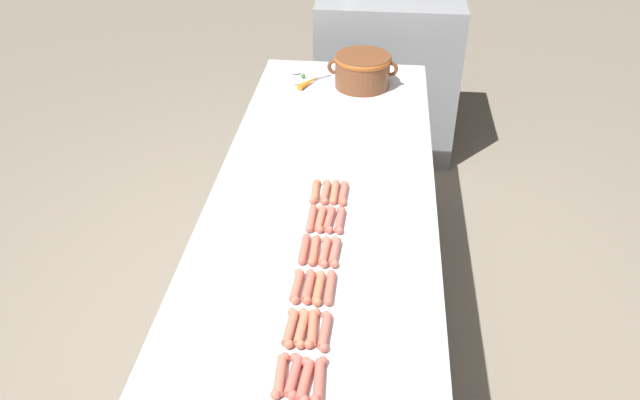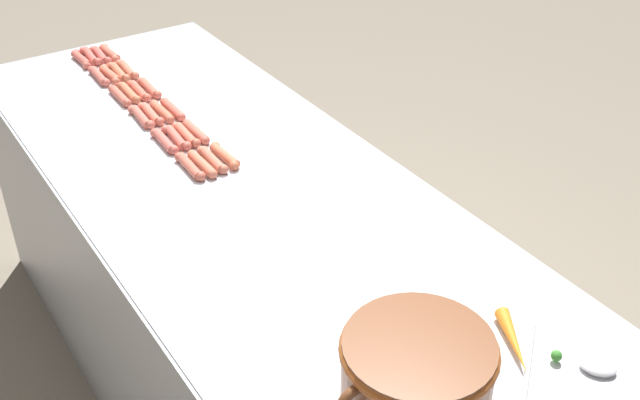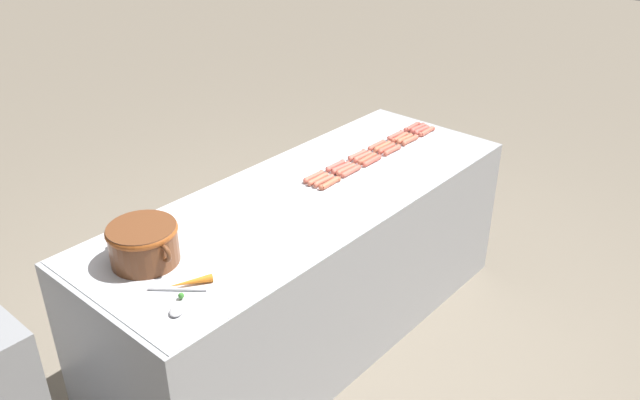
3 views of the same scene
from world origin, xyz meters
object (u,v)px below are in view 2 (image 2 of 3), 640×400
hot_dog_12 (90,56)px  hot_dog_22 (164,141)px  hot_dog_23 (190,167)px  hot_dog_21 (141,117)px  hot_dog_10 (186,135)px  hot_dog_14 (129,93)px  serving_spoon (575,366)px  hot_dog_13 (110,75)px  hot_dog_9 (162,112)px  hot_dog_5 (225,156)px  hot_dog_8 (139,91)px  hot_dog_7 (119,72)px  bean_pot (417,371)px  hot_dog_0 (110,53)px  hot_dog_15 (151,114)px  hot_dog_11 (212,160)px  carrot (516,342)px  hot_dog_17 (202,164)px  hot_dog_16 (176,138)px  hot_dog_1 (127,70)px  hot_dog_3 (173,109)px  hot_dog_20 (120,96)px  hot_dog_2 (149,88)px  hot_dog_6 (100,55)px  hot_dog_4 (196,132)px  hot_dog_19 (99,76)px

hot_dog_12 → hot_dog_22: size_ratio=1.00×
hot_dog_23 → hot_dog_21: bearing=-90.5°
hot_dog_10 → hot_dog_14: bearing=-84.9°
serving_spoon → hot_dog_13: bearing=-81.6°
hot_dog_22 → hot_dog_23: bearing=90.0°
hot_dog_9 → hot_dog_5: bearing=95.8°
hot_dog_12 → hot_dog_13: bearing=90.5°
hot_dog_5 → hot_dog_8: same height
hot_dog_7 → hot_dog_13: same height
hot_dog_21 → bean_pot: size_ratio=0.43×
hot_dog_0 → serving_spoon: 1.96m
hot_dog_15 → hot_dog_11: bearing=95.1°
hot_dog_22 → carrot: carrot is taller
hot_dog_8 → hot_dog_23: same height
hot_dog_13 → hot_dog_12: bearing=-89.5°
hot_dog_7 → hot_dog_17: size_ratio=1.00×
hot_dog_8 → hot_dog_16: 0.35m
hot_dog_1 → serving_spoon: 1.79m
hot_dog_8 → carrot: size_ratio=0.90×
hot_dog_10 → serving_spoon: 1.27m
hot_dog_3 → hot_dog_20: 0.20m
hot_dog_1 → hot_dog_17: 0.71m
hot_dog_17 → hot_dog_0: bearing=-94.5°
hot_dog_2 → hot_dog_11: 0.52m
hot_dog_10 → hot_dog_21: size_ratio=1.00×
hot_dog_1 → hot_dog_15: (0.06, 0.35, 0.00)m
hot_dog_9 → hot_dog_10: bearing=89.2°
hot_dog_8 → hot_dog_12: same height
hot_dog_13 → hot_dog_17: 0.70m
hot_dog_0 → hot_dog_1: (0.00, 0.17, 0.00)m
hot_dog_15 → hot_dog_16: bearing=90.3°
hot_dog_22 → bean_pot: (0.02, 1.15, 0.08)m
hot_dog_16 → bean_pot: (0.06, 1.15, 0.08)m
hot_dog_11 → hot_dog_12: size_ratio=1.00×
hot_dog_5 → hot_dog_6: bearing=-87.5°
hot_dog_4 → hot_dog_21: size_ratio=1.00×
hot_dog_8 → hot_dog_22: (0.07, 0.35, 0.00)m
hot_dog_4 → carrot: (-0.14, 1.15, 0.00)m
hot_dog_9 → hot_dog_21: 0.07m
hot_dog_4 → hot_dog_8: bearing=-84.8°
hot_dog_15 → bean_pot: 1.33m
hot_dog_10 → hot_dog_17: (0.03, 0.18, 0.00)m
hot_dog_22 → hot_dog_9: bearing=-112.0°
hot_dog_7 → hot_dog_20: bearing=69.9°
hot_dog_1 → hot_dog_11: (0.03, 0.70, 0.00)m
hot_dog_19 → serving_spoon: size_ratio=0.65×
hot_dog_0 → hot_dog_20: (0.10, 0.35, 0.00)m
hot_dog_7 → hot_dog_12: 0.18m
hot_dog_1 → hot_dog_9: 0.35m
hot_dog_4 → hot_dog_5: bearing=91.7°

